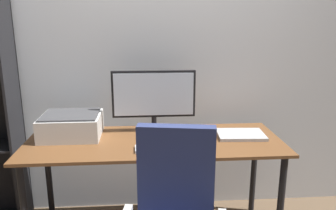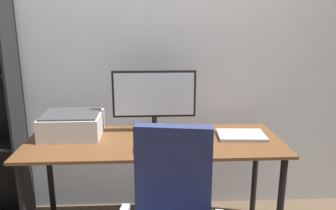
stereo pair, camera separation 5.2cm
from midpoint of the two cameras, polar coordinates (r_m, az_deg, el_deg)
name	(u,v)px [view 1 (the left image)]	position (r m, az deg, el deg)	size (l,w,h in m)	color
back_wall	(151,50)	(2.60, -3.47, 9.47)	(6.40, 0.10, 2.60)	silver
desk	(154,152)	(2.27, -3.01, -8.05)	(1.71, 0.65, 0.74)	brown
monitor	(154,97)	(2.34, -3.09, 1.36)	(0.59, 0.20, 0.44)	black
keyboard	(158,148)	(2.08, -2.36, -7.44)	(0.29, 0.11, 0.02)	#B7BABC
mouse	(191,146)	(2.10, 3.24, -7.05)	(0.06, 0.10, 0.03)	black
coffee_mug	(167,134)	(2.19, -0.92, -5.01)	(0.10, 0.08, 0.11)	black
laptop	(241,135)	(2.36, 11.76, -5.00)	(0.32, 0.23, 0.02)	#B7BABC
printer	(71,125)	(2.39, -16.85, -3.33)	(0.40, 0.34, 0.16)	silver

